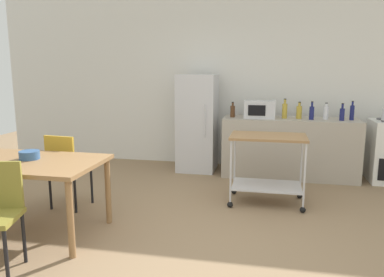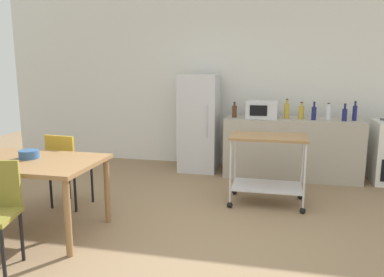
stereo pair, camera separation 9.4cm
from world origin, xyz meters
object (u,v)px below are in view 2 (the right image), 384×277
object	(u,v)px
bottle_hot_sauce	(287,111)
bottle_vinegar	(314,113)
bottle_olive_oil	(234,111)
bottle_soda	(328,113)
refrigerator	(199,123)
microwave	(262,109)
kitchen_cart	(268,158)
bottle_sesame_oil	(355,113)
chair_mustard	(67,165)
bottle_soy_sauce	(345,114)
dining_table	(25,167)
fruit_bowl	(29,154)
bottle_wine	(301,112)

from	to	relation	value
bottle_hot_sauce	bottle_vinegar	xyz separation A→B (m)	(0.38, -0.06, -0.01)
bottle_olive_oil	bottle_hot_sauce	world-z (taller)	bottle_hot_sauce
bottle_hot_sauce	bottle_soda	world-z (taller)	bottle_hot_sauce
refrigerator	microwave	size ratio (longest dim) A/B	3.37
refrigerator	bottle_olive_oil	bearing A→B (deg)	-13.66
kitchen_cart	bottle_hot_sauce	bearing A→B (deg)	79.93
bottle_vinegar	bottle_sesame_oil	world-z (taller)	bottle_sesame_oil
chair_mustard	bottle_soda	xyz separation A→B (m)	(3.12, 1.92, 0.49)
chair_mustard	refrigerator	world-z (taller)	refrigerator
bottle_vinegar	bottle_soy_sauce	xyz separation A→B (m)	(0.42, -0.02, -0.01)
dining_table	bottle_soda	distance (m)	4.12
microwave	bottle_soy_sauce	bearing A→B (deg)	-3.66
dining_table	bottle_soy_sauce	size ratio (longest dim) A/B	6.00
bottle_hot_sauce	fruit_bowl	bearing A→B (deg)	-134.93
bottle_hot_sauce	bottle_soy_sauce	world-z (taller)	bottle_hot_sauce
bottle_sesame_oil	refrigerator	bearing A→B (deg)	177.02
refrigerator	bottle_wine	bearing A→B (deg)	-3.73
kitchen_cart	fruit_bowl	xyz separation A→B (m)	(-2.32, -1.29, 0.22)
chair_mustard	bottle_wine	world-z (taller)	bottle_wine
dining_table	bottle_soda	bearing A→B (deg)	39.76
dining_table	bottle_hot_sauce	world-z (taller)	bottle_hot_sauce
bottle_soy_sauce	bottle_wine	bearing A→B (deg)	170.95
refrigerator	microwave	distance (m)	1.03
chair_mustard	kitchen_cart	xyz separation A→B (m)	(2.30, 0.65, 0.05)
chair_mustard	microwave	xyz separation A→B (m)	(2.16, 1.90, 0.51)
bottle_hot_sauce	bottle_soda	xyz separation A→B (m)	(0.59, 0.01, -0.02)
bottle_sesame_oil	fruit_bowl	xyz separation A→B (m)	(-3.50, -2.55, -0.22)
microwave	bottle_vinegar	world-z (taller)	bottle_vinegar
kitchen_cart	bottle_olive_oil	distance (m)	1.42
bottle_hot_sauce	bottle_wine	distance (m)	0.21
chair_mustard	bottle_soda	bearing A→B (deg)	-142.10
dining_table	microwave	size ratio (longest dim) A/B	3.26
chair_mustard	kitchen_cart	world-z (taller)	chair_mustard
bottle_olive_oil	microwave	world-z (taller)	microwave
kitchen_cart	bottle_vinegar	distance (m)	1.41
dining_table	refrigerator	bearing A→B (deg)	66.14
bottle_sesame_oil	bottle_wine	bearing A→B (deg)	178.61
chair_mustard	bottle_soy_sauce	xyz separation A→B (m)	(3.33, 1.83, 0.48)
fruit_bowl	bottle_vinegar	bearing A→B (deg)	40.34
bottle_wine	bottle_sesame_oil	distance (m)	0.74
bottle_soy_sauce	fruit_bowl	bearing A→B (deg)	-143.62
kitchen_cart	microwave	bearing A→B (deg)	96.55
dining_table	bottle_soda	size ratio (longest dim) A/B	6.10
kitchen_cart	bottle_sesame_oil	size ratio (longest dim) A/B	3.25
bottle_wine	bottle_sesame_oil	world-z (taller)	bottle_sesame_oil
bottle_olive_oil	bottle_wine	size ratio (longest dim) A/B	0.94
kitchen_cart	bottle_soy_sauce	distance (m)	1.62
dining_table	bottle_soy_sauce	xyz separation A→B (m)	(3.37, 2.53, 0.33)
bottle_soy_sauce	dining_table	bearing A→B (deg)	-143.06
bottle_vinegar	fruit_bowl	world-z (taller)	bottle_vinegar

